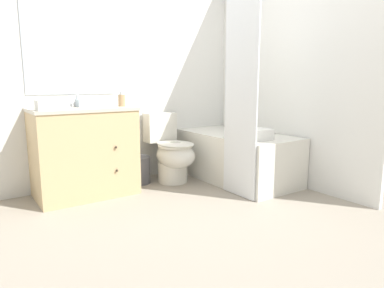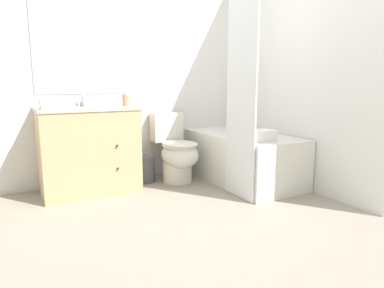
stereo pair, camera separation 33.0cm
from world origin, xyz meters
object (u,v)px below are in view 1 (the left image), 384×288
Objects in this scene: bathtub at (236,156)px; wastebasket at (139,170)px; tissue_box at (83,103)px; soap_dispenser at (122,100)px; toilet at (172,153)px; vanity_cabinet at (84,151)px; sink_faucet at (76,103)px; hand_towel_folded at (52,105)px; bath_towel_folded at (258,135)px.

wastebasket is (-1.00, 0.49, -0.12)m from bathtub.
tissue_box reaches higher than bathtub.
toilet is at bearing -4.41° from soap_dispenser.
vanity_cabinet is 0.96m from toilet.
sink_faucet reaches higher than hand_towel_folded.
toilet is 6.48× the size of tissue_box.
tissue_box is 1.77m from bath_towel_folded.
tissue_box reaches higher than hand_towel_folded.
wastebasket is 1.18× the size of hand_towel_folded.
vanity_cabinet reaches higher than bathtub.
vanity_cabinet is 1.25× the size of toilet.
hand_towel_folded is at bearing -150.85° from vanity_cabinet.
tissue_box is 0.43× the size of bath_towel_folded.
bathtub is at bearing -7.73° from hand_towel_folded.
toilet reaches higher than wastebasket.
bathtub is 0.58m from bath_towel_folded.
tissue_box is at bearing 168.23° from toilet.
vanity_cabinet is 6.46× the size of soap_dispenser.
hand_towel_folded reaches higher than wastebasket.
toilet is 1.39m from hand_towel_folded.
bathtub is at bearing -26.31° from wastebasket.
bathtub is at bearing -27.50° from toilet.
vanity_cabinet is at bearing 173.14° from soap_dispenser.
wastebasket is 1.36m from bath_towel_folded.
tissue_box is 0.80× the size of soap_dispenser.
bathtub reaches higher than wastebasket.
toilet is 0.41m from wastebasket.
wastebasket is (0.61, 0.06, -0.29)m from vanity_cabinet.
sink_faucet reaches higher than tissue_box.
vanity_cabinet is 0.66× the size of bathtub.
tissue_box is (0.04, 0.10, 0.46)m from vanity_cabinet.
bathtub is (1.61, -0.63, -0.63)m from sink_faucet.
tissue_box is at bearing 161.24° from bathtub.
soap_dispenser is (-0.56, 0.04, 0.60)m from toilet.
hand_towel_folded reaches higher than toilet.
sink_faucet is 0.48m from hand_towel_folded.
bath_towel_folded is (1.78, -0.72, -0.32)m from hand_towel_folded.
soap_dispenser is (-0.22, -0.11, 0.78)m from wastebasket.
soap_dispenser reaches higher than vanity_cabinet.
hand_towel_folded is (-1.92, 0.26, 0.64)m from bathtub.
vanity_cabinet is 3.18× the size of wastebasket.
hand_towel_folded is at bearing -176.26° from toilet.
wastebasket is 1.10× the size of bath_towel_folded.
sink_faucet is 1.86m from bath_towel_folded.
soap_dispenser is (0.39, -0.24, 0.03)m from sink_faucet.
sink_faucet is 0.98m from wastebasket.
tissue_box is 0.38m from soap_dispenser.
sink_faucet is at bearing 158.68° from bathtub.
sink_faucet is 0.19× the size of toilet.
wastebasket is at bearing -3.84° from tissue_box.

